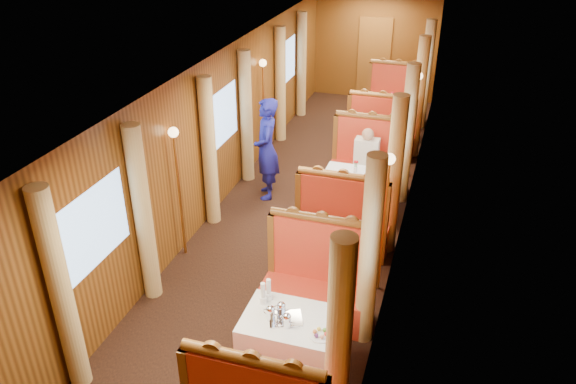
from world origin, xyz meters
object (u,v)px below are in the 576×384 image
at_px(banquette_mid_aft, 367,167).
at_px(fruit_plate, 320,334).
at_px(tea_tray, 285,319).
at_px(banquette_mid_fwd, 343,225).
at_px(passenger, 366,155).
at_px(teapot_left, 271,314).
at_px(rose_vase_far, 392,95).
at_px(table_mid, 356,196).
at_px(banquette_far_fwd, 380,136).
at_px(teapot_back, 281,310).
at_px(rose_vase_mid, 356,165).
at_px(banquette_near_aft, 317,286).
at_px(table_near, 293,346).
at_px(banquette_far_aft, 394,103).
at_px(teapot_right, 287,321).
at_px(steward, 267,149).
at_px(table_far, 388,120).

bearing_deg(banquette_mid_aft, fruit_plate, -85.95).
bearing_deg(tea_tray, banquette_mid_fwd, 88.35).
height_order(banquette_mid_fwd, passenger, banquette_mid_fwd).
distance_m(teapot_left, rose_vase_far, 7.07).
xyz_separation_m(table_mid, banquette_far_fwd, (0.00, 2.49, 0.05)).
xyz_separation_m(teapot_back, rose_vase_mid, (0.10, 3.45, 0.11)).
xyz_separation_m(banquette_near_aft, banquette_mid_fwd, (0.00, 1.47, 0.00)).
height_order(banquette_near_aft, table_mid, banquette_near_aft).
bearing_deg(banquette_mid_aft, table_near, -90.00).
distance_m(table_mid, rose_vase_mid, 0.55).
height_order(banquette_far_fwd, banquette_far_aft, same).
height_order(teapot_right, teapot_back, teapot_back).
height_order(banquette_near_aft, passenger, banquette_near_aft).
bearing_deg(banquette_near_aft, teapot_back, -97.63).
xyz_separation_m(table_near, banquette_near_aft, (0.00, 1.01, 0.05)).
bearing_deg(rose_vase_mid, teapot_right, -90.01).
bearing_deg(banquette_mid_fwd, teapot_left, -94.89).
distance_m(table_near, fruit_plate, 0.54).
height_order(banquette_near_aft, banquette_mid_fwd, same).
relative_size(teapot_right, fruit_plate, 0.66).
height_order(banquette_far_aft, teapot_right, banquette_far_aft).
height_order(rose_vase_mid, steward, steward).
distance_m(banquette_far_fwd, passenger, 1.74).
height_order(teapot_left, teapot_back, same).
distance_m(rose_vase_mid, passenger, 0.83).
bearing_deg(banquette_mid_aft, rose_vase_far, 89.11).
bearing_deg(table_mid, teapot_right, -90.47).
bearing_deg(table_mid, teapot_back, -92.19).
distance_m(banquette_mid_fwd, tea_tray, 2.54).
bearing_deg(table_mid, rose_vase_mid, -132.42).
bearing_deg(rose_vase_far, table_far, 176.98).
bearing_deg(banquette_mid_fwd, table_near, -90.00).
relative_size(tea_tray, teapot_back, 2.16).
relative_size(banquette_far_aft, fruit_plate, 5.74).
height_order(fruit_plate, passenger, passenger).
distance_m(table_near, banquette_mid_aft, 4.51).
height_order(tea_tray, fruit_plate, fruit_plate).
height_order(steward, passenger, steward).
bearing_deg(banquette_far_fwd, banquette_mid_aft, -90.00).
bearing_deg(teapot_back, banquette_mid_aft, 89.95).
bearing_deg(tea_tray, rose_vase_mid, 89.29).
bearing_deg(rose_vase_far, steward, -116.60).
relative_size(table_near, banquette_far_fwd, 0.78).
bearing_deg(banquette_near_aft, table_near, -90.00).
bearing_deg(fruit_plate, table_far, 92.64).
bearing_deg(banquette_mid_aft, banquette_far_fwd, 90.00).
height_order(banquette_mid_fwd, banquette_mid_aft, same).
bearing_deg(table_far, passenger, -90.00).
height_order(teapot_back, fruit_plate, teapot_back).
xyz_separation_m(banquette_mid_fwd, steward, (-1.58, 1.27, 0.45)).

